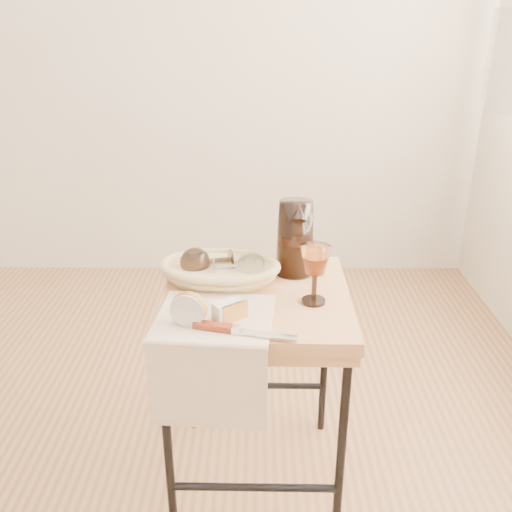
# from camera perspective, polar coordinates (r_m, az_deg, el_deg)

# --- Properties ---
(wall_back) EXTENTS (3.60, 0.00, 2.70)m
(wall_back) POSITION_cam_1_polar(r_m,az_deg,el_deg) (3.04, -12.75, 22.64)
(wall_back) COLOR beige
(wall_back) RESTS_ON ground
(side_table) EXTENTS (0.52, 0.52, 0.66)m
(side_table) POSITION_cam_1_polar(r_m,az_deg,el_deg) (1.72, 0.00, -13.59)
(side_table) COLOR brown
(side_table) RESTS_ON floor
(tea_towel) EXTENTS (0.31, 0.29, 0.01)m
(tea_towel) POSITION_cam_1_polar(r_m,az_deg,el_deg) (1.42, -4.26, -6.26)
(tea_towel) COLOR #F7E7C8
(tea_towel) RESTS_ON side_table
(bread_basket) EXTENTS (0.32, 0.24, 0.05)m
(bread_basket) POSITION_cam_1_polar(r_m,az_deg,el_deg) (1.61, -3.69, -1.62)
(bread_basket) COLOR tan
(bread_basket) RESTS_ON side_table
(goblet_lying_a) EXTENTS (0.16, 0.12, 0.09)m
(goblet_lying_a) POSITION_cam_1_polar(r_m,az_deg,el_deg) (1.61, -4.64, -0.50)
(goblet_lying_a) COLOR #453324
(goblet_lying_a) RESTS_ON bread_basket
(goblet_lying_b) EXTENTS (0.14, 0.09, 0.08)m
(goblet_lying_b) POSITION_cam_1_polar(r_m,az_deg,el_deg) (1.58, -2.12, -1.06)
(goblet_lying_b) COLOR white
(goblet_lying_b) RESTS_ON bread_basket
(pitcher) EXTENTS (0.18, 0.25, 0.26)m
(pitcher) POSITION_cam_1_polar(r_m,az_deg,el_deg) (1.63, 4.01, 1.88)
(pitcher) COLOR black
(pitcher) RESTS_ON side_table
(wine_goblet) EXTENTS (0.10, 0.10, 0.16)m
(wine_goblet) POSITION_cam_1_polar(r_m,az_deg,el_deg) (1.47, 6.01, -1.87)
(wine_goblet) COLOR white
(wine_goblet) RESTS_ON side_table
(apple_half) EXTENTS (0.10, 0.06, 0.08)m
(apple_half) POSITION_cam_1_polar(r_m,az_deg,el_deg) (1.38, -6.80, -5.20)
(apple_half) COLOR #B51C2A
(apple_half) RESTS_ON tea_towel
(apple_wedge) EXTENTS (0.08, 0.07, 0.05)m
(apple_wedge) POSITION_cam_1_polar(r_m,az_deg,el_deg) (1.39, -2.89, -5.59)
(apple_wedge) COLOR silver
(apple_wedge) RESTS_ON tea_towel
(table_knife) EXTENTS (0.25, 0.09, 0.02)m
(table_knife) POSITION_cam_1_polar(r_m,az_deg,el_deg) (1.34, -1.64, -7.50)
(table_knife) COLOR silver
(table_knife) RESTS_ON tea_towel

